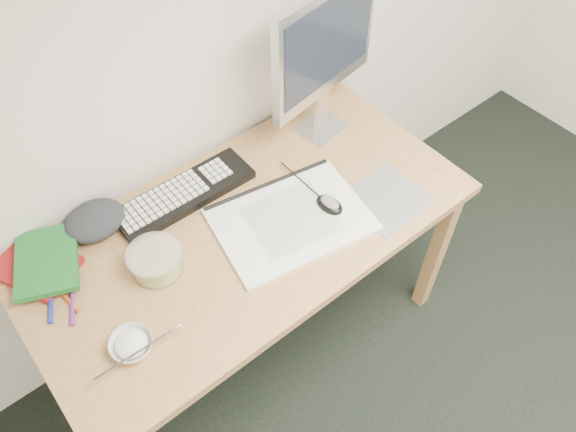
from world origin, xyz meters
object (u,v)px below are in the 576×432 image
Objects in this scene: desk at (250,241)px; rice_bowl at (132,345)px; keyboard at (184,194)px; sketchpad at (291,220)px; monitor at (325,47)px.

rice_bowl is (-0.48, -0.14, 0.10)m from desk.
rice_bowl is (-0.39, -0.36, 0.00)m from keyboard.
rice_bowl reaches higher than sketchpad.
keyboard reaches higher than sketchpad.
monitor is at bearing 22.79° from desk.
desk is at bearing 158.58° from sketchpad.
keyboard is at bearing 42.74° from rice_bowl.
sketchpad is at bearing -31.81° from desk.
keyboard is (-0.20, 0.29, 0.01)m from sketchpad.
sketchpad is 4.02× the size of rice_bowl.
desk is at bearing -67.86° from keyboard.
desk is 0.16m from sketchpad.
desk is at bearing -166.86° from monitor.
rice_bowl is (-0.95, -0.33, -0.32)m from monitor.
desk is 0.51m from rice_bowl.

